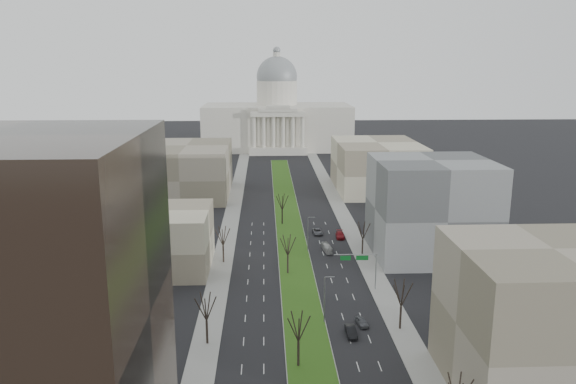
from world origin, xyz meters
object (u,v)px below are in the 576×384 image
object	(u,v)px
car_grey_near	(362,322)
car_red	(340,235)
car_grey_far	(317,231)
box_van	(327,248)
car_black	(351,331)

from	to	relation	value
car_grey_near	car_red	distance (m)	52.47
car_red	car_grey_far	bearing A→B (deg)	151.76
car_grey_near	box_van	size ratio (longest dim) A/B	0.63
box_van	car_red	bearing A→B (deg)	59.42
car_grey_near	box_van	distance (m)	41.24
car_grey_far	car_red	bearing A→B (deg)	-35.20
car_red	car_grey_far	world-z (taller)	car_red
car_red	car_grey_far	distance (m)	6.99
car_black	car_grey_far	distance (m)	59.92
car_grey_near	car_red	world-z (taller)	car_red
car_black	car_red	distance (m)	56.50
box_van	car_grey_far	bearing A→B (deg)	87.02
car_grey_near	car_red	size ratio (longest dim) A/B	0.74
car_black	box_van	xyz separation A→B (m)	(0.72, 45.05, 0.10)
car_grey_near	car_black	size ratio (longest dim) A/B	0.84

